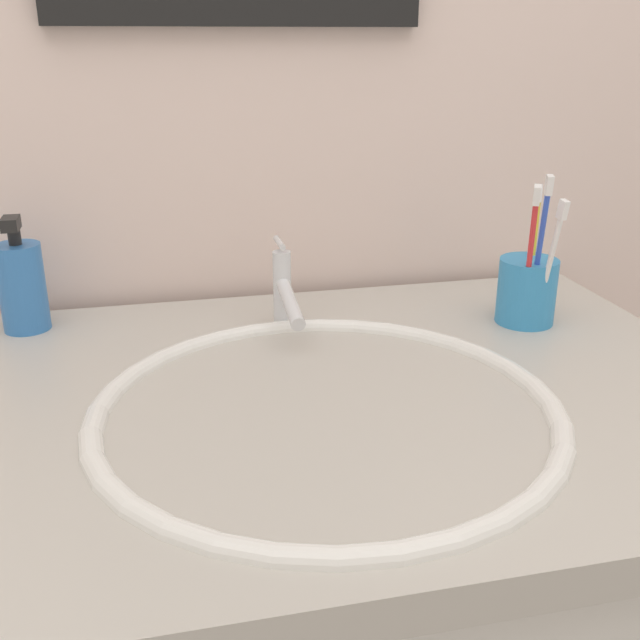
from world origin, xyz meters
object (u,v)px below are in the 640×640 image
faucet (285,292)px  toothbrush_cup (527,291)px  soap_dispenser (22,285)px  toothbrush_white (551,256)px  toothbrush_red (531,248)px  toothbrush_blue (540,242)px  toothbrush_yellow (534,242)px

faucet → toothbrush_cup: faucet is taller
toothbrush_cup → soap_dispenser: bearing=169.4°
toothbrush_cup → soap_dispenser: 0.67m
toothbrush_white → toothbrush_red: 0.03m
toothbrush_blue → toothbrush_yellow: size_ratio=1.14×
toothbrush_yellow → toothbrush_red: 0.07m
toothbrush_cup → toothbrush_white: toothbrush_white is taller
toothbrush_cup → toothbrush_red: (-0.02, -0.03, 0.07)m
toothbrush_white → toothbrush_blue: size_ratio=0.86×
faucet → soap_dispenser: size_ratio=0.99×
toothbrush_white → toothbrush_cup: bearing=98.4°
faucet → soap_dispenser: 0.34m
toothbrush_yellow → soap_dispenser: 0.68m
soap_dispenser → toothbrush_blue: bearing=-12.8°
toothbrush_white → toothbrush_yellow: bearing=81.5°
faucet → toothbrush_yellow: bearing=-3.8°
toothbrush_cup → toothbrush_white: (0.01, -0.04, 0.06)m
toothbrush_yellow → soap_dispenser: (-0.67, 0.10, -0.04)m
toothbrush_white → toothbrush_yellow: (0.01, 0.06, 0.00)m
toothbrush_blue → soap_dispenser: toothbrush_blue is taller
faucet → toothbrush_yellow: 0.34m
toothbrush_yellow → toothbrush_red: size_ratio=0.91×
toothbrush_blue → toothbrush_yellow: 0.05m
toothbrush_white → toothbrush_blue: (-0.01, 0.01, 0.01)m
toothbrush_red → soap_dispenser: size_ratio=1.26×
toothbrush_white → soap_dispenser: (-0.66, 0.16, -0.04)m
soap_dispenser → faucet: bearing=-13.1°
toothbrush_white → toothbrush_red: bearing=166.0°
faucet → toothbrush_red: 0.32m
toothbrush_cup → faucet: bearing=172.1°
toothbrush_cup → toothbrush_red: size_ratio=0.46×
toothbrush_blue → faucet: bearing=167.4°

